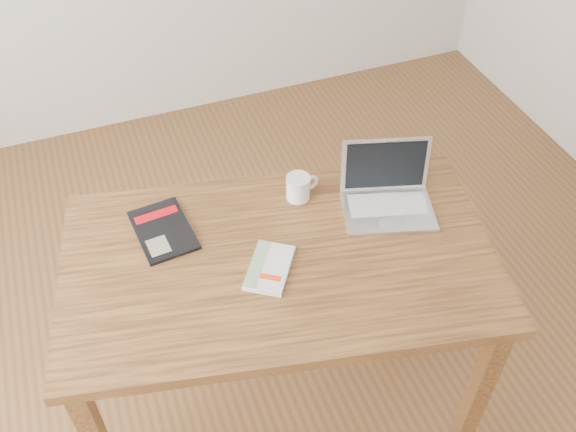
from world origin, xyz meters
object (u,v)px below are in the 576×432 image
object	(u,v)px
black_guidebook	(163,230)
coffee_mug	(299,187)
desk	(280,276)
laptop	(387,194)
white_guidebook	(269,268)

from	to	relation	value
black_guidebook	coffee_mug	distance (m)	0.45
desk	laptop	world-z (taller)	laptop
white_guidebook	coffee_mug	size ratio (longest dim) A/B	1.95
desk	black_guidebook	bearing A→B (deg)	154.86
desk	laptop	size ratio (longest dim) A/B	4.23
laptop	desk	bearing A→B (deg)	-150.51
desk	black_guidebook	xyz separation A→B (m)	(-0.30, 0.23, 0.10)
desk	coffee_mug	bearing A→B (deg)	67.91
white_guidebook	coffee_mug	world-z (taller)	coffee_mug
black_guidebook	laptop	size ratio (longest dim) A/B	0.76
white_guidebook	black_guidebook	distance (m)	0.37
desk	coffee_mug	size ratio (longest dim) A/B	12.54
black_guidebook	laptop	bearing A→B (deg)	-16.17
white_guidebook	coffee_mug	xyz separation A→B (m)	(0.19, 0.26, 0.04)
white_guidebook	black_guidebook	xyz separation A→B (m)	(-0.26, 0.26, -0.00)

